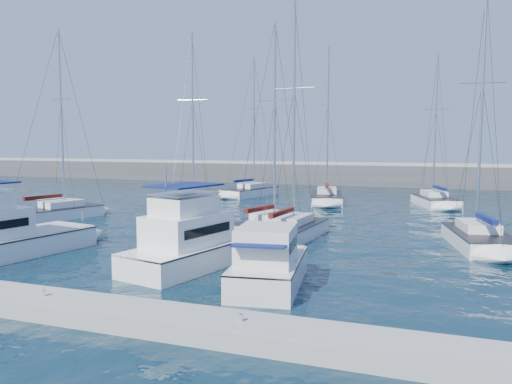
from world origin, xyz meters
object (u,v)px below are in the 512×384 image
(motor_yacht_stbd_outer, at_px, (268,266))
(sailboat_mid_d, at_px, (289,231))
(sailboat_mid_b, at_px, (191,210))
(sailboat_back_a, at_px, (250,191))
(sailboat_mid_e, at_px, (479,238))
(sailboat_mid_a, at_px, (57,212))
(motor_yacht_stbd_inner, at_px, (197,244))
(sailboat_mid_c, at_px, (269,227))
(sailboat_back_b, at_px, (327,197))
(sailboat_back_c, at_px, (435,201))

(motor_yacht_stbd_outer, bearing_deg, sailboat_mid_d, 93.12)
(sailboat_mid_b, height_order, sailboat_back_a, sailboat_back_a)
(sailboat_back_a, bearing_deg, sailboat_mid_e, -29.06)
(sailboat_mid_a, relative_size, sailboat_back_a, 0.95)
(motor_yacht_stbd_inner, bearing_deg, sailboat_mid_b, 131.69)
(sailboat_mid_a, bearing_deg, sailboat_mid_c, 14.46)
(sailboat_mid_b, relative_size, sailboat_back_b, 0.95)
(motor_yacht_stbd_outer, height_order, sailboat_back_a, sailboat_back_a)
(sailboat_mid_a, relative_size, sailboat_mid_c, 1.08)
(sailboat_mid_e, bearing_deg, motor_yacht_stbd_inner, -155.79)
(motor_yacht_stbd_outer, height_order, sailboat_back_c, sailboat_back_c)
(sailboat_back_b, bearing_deg, sailboat_mid_d, -96.73)
(sailboat_mid_c, bearing_deg, sailboat_mid_a, -166.07)
(sailboat_mid_b, xyz_separation_m, sailboat_back_a, (-0.89, 17.37, 0.02))
(sailboat_mid_c, distance_m, sailboat_back_b, 20.59)
(sailboat_mid_a, xyz_separation_m, sailboat_mid_d, (20.86, -1.93, -0.01))
(motor_yacht_stbd_outer, relative_size, sailboat_mid_c, 0.44)
(sailboat_mid_d, relative_size, sailboat_back_b, 0.94)
(motor_yacht_stbd_inner, distance_m, sailboat_mid_a, 21.16)
(motor_yacht_stbd_outer, relative_size, sailboat_back_b, 0.38)
(motor_yacht_stbd_outer, relative_size, sailboat_mid_d, 0.41)
(sailboat_mid_a, xyz_separation_m, sailboat_mid_c, (19.14, -0.97, -0.00))
(sailboat_mid_e, relative_size, sailboat_back_a, 0.95)
(motor_yacht_stbd_inner, bearing_deg, sailboat_back_c, 82.54)
(sailboat_mid_c, distance_m, sailboat_back_a, 25.81)
(sailboat_mid_d, relative_size, sailboat_back_c, 1.02)
(sailboat_mid_c, xyz_separation_m, sailboat_back_c, (10.83, 20.91, -0.00))
(motor_yacht_stbd_outer, bearing_deg, sailboat_back_c, 69.98)
(sailboat_mid_d, height_order, sailboat_mid_e, sailboat_mid_e)
(sailboat_mid_a, height_order, sailboat_mid_b, sailboat_mid_b)
(motor_yacht_stbd_outer, distance_m, sailboat_back_c, 33.67)
(sailboat_back_c, bearing_deg, motor_yacht_stbd_outer, -119.12)
(motor_yacht_stbd_outer, height_order, sailboat_mid_d, sailboat_mid_d)
(sailboat_back_a, bearing_deg, sailboat_back_c, 7.99)
(sailboat_back_c, bearing_deg, sailboat_back_b, 164.33)
(motor_yacht_stbd_inner, bearing_deg, motor_yacht_stbd_outer, -14.09)
(sailboat_mid_a, distance_m, sailboat_back_b, 27.25)
(sailboat_mid_c, bearing_deg, motor_yacht_stbd_outer, -55.03)
(sailboat_back_b, bearing_deg, sailboat_back_c, -10.24)
(sailboat_mid_b, bearing_deg, sailboat_back_b, 49.08)
(sailboat_mid_d, relative_size, sailboat_mid_e, 1.00)
(motor_yacht_stbd_outer, height_order, sailboat_mid_b, sailboat_mid_b)
(motor_yacht_stbd_inner, xyz_separation_m, sailboat_back_c, (11.64, 30.48, -0.59))
(sailboat_mid_c, height_order, sailboat_back_a, sailboat_back_a)
(sailboat_mid_c, height_order, sailboat_back_c, sailboat_back_c)
(sailboat_mid_b, xyz_separation_m, sailboat_back_b, (9.13, 14.26, 0.00))
(motor_yacht_stbd_inner, bearing_deg, sailboat_mid_a, 163.54)
(sailboat_back_c, bearing_deg, sailboat_mid_e, -100.12)
(sailboat_back_c, bearing_deg, sailboat_mid_a, -163.69)
(sailboat_back_b, bearing_deg, sailboat_mid_c, -101.26)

